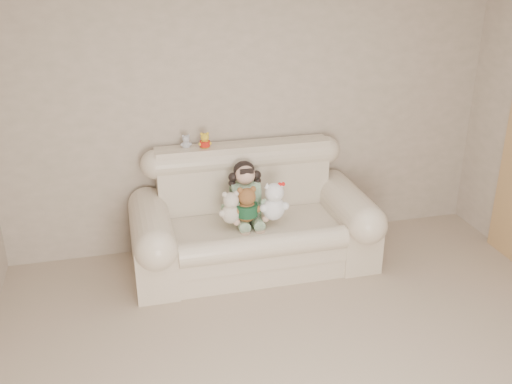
# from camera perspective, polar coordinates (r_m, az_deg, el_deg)

# --- Properties ---
(wall_back) EXTENTS (4.50, 0.00, 4.50)m
(wall_back) POSITION_cam_1_polar(r_m,az_deg,el_deg) (5.32, -0.48, 8.06)
(wall_back) COLOR #BDA896
(wall_back) RESTS_ON ground
(sofa) EXTENTS (2.10, 0.95, 1.03)m
(sofa) POSITION_cam_1_polar(r_m,az_deg,el_deg) (5.11, -0.28, -2.00)
(sofa) COLOR #C1B29B
(sofa) RESTS_ON floor
(seated_child) EXTENTS (0.33, 0.40, 0.54)m
(seated_child) POSITION_cam_1_polar(r_m,az_deg,el_deg) (5.10, -1.06, 0.10)
(seated_child) COLOR #286E2E
(seated_child) RESTS_ON sofa
(brown_teddy) EXTENTS (0.26, 0.22, 0.37)m
(brown_teddy) POSITION_cam_1_polar(r_m,az_deg,el_deg) (4.91, -0.90, -0.89)
(brown_teddy) COLOR brown
(brown_teddy) RESTS_ON sofa
(white_cat) EXTENTS (0.30, 0.26, 0.40)m
(white_cat) POSITION_cam_1_polar(r_m,az_deg,el_deg) (4.94, 1.75, -0.52)
(white_cat) COLOR white
(white_cat) RESTS_ON sofa
(cream_teddy) EXTENTS (0.24, 0.20, 0.33)m
(cream_teddy) POSITION_cam_1_polar(r_m,az_deg,el_deg) (4.90, -2.46, -1.20)
(cream_teddy) COLOR silver
(cream_teddy) RESTS_ON sofa
(yellow_mini_bear) EXTENTS (0.12, 0.09, 0.18)m
(yellow_mini_bear) POSITION_cam_1_polar(r_m,az_deg,el_deg) (5.14, -4.99, 5.11)
(yellow_mini_bear) COLOR gold
(yellow_mini_bear) RESTS_ON sofa
(grey_mini_plush) EXTENTS (0.12, 0.10, 0.16)m
(grey_mini_plush) POSITION_cam_1_polar(r_m,az_deg,el_deg) (5.16, -6.81, 4.96)
(grey_mini_plush) COLOR silver
(grey_mini_plush) RESTS_ON sofa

